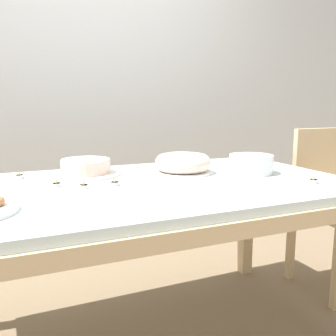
{
  "coord_description": "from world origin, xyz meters",
  "views": [
    {
      "loc": [
        -0.54,
        -1.46,
        1.09
      ],
      "look_at": [
        0.09,
        -0.01,
        0.82
      ],
      "focal_mm": 40.0,
      "sensor_mm": 36.0,
      "label": 1
    }
  ],
  "objects": [
    {
      "name": "plate_stack",
      "position": [
        0.54,
        0.01,
        0.8
      ],
      "size": [
        0.21,
        0.21,
        0.09
      ],
      "color": "white",
      "rests_on": "dining_table"
    },
    {
      "name": "wall_back",
      "position": [
        0.0,
        1.46,
        1.3
      ],
      "size": [
        8.0,
        0.1,
        2.6
      ],
      "primitive_type": "cube",
      "color": "silver",
      "rests_on": "ground"
    },
    {
      "name": "cake_chocolate_round",
      "position": [
        -0.2,
        0.28,
        0.79
      ],
      "size": [
        0.32,
        0.32,
        0.08
      ],
      "color": "white",
      "rests_on": "dining_table"
    },
    {
      "name": "tealight_near_front",
      "position": [
        -0.14,
        0.01,
        0.77
      ],
      "size": [
        0.04,
        0.04,
        0.04
      ],
      "color": "silver",
      "rests_on": "dining_table"
    },
    {
      "name": "chair",
      "position": [
        1.23,
        0.13,
        0.52
      ],
      "size": [
        0.45,
        0.45,
        0.94
      ],
      "color": "#D1B284",
      "rests_on": "ground"
    },
    {
      "name": "tealight_left_edge",
      "position": [
        -0.36,
        0.08,
        0.77
      ],
      "size": [
        0.04,
        0.04,
        0.04
      ],
      "color": "silver",
      "rests_on": "dining_table"
    },
    {
      "name": "tealight_centre",
      "position": [
        -0.27,
        0.01,
        0.77
      ],
      "size": [
        0.04,
        0.04,
        0.04
      ],
      "color": "silver",
      "rests_on": "dining_table"
    },
    {
      "name": "tealight_near_cakes",
      "position": [
        0.65,
        -0.28,
        0.77
      ],
      "size": [
        0.04,
        0.04,
        0.04
      ],
      "color": "silver",
      "rests_on": "dining_table"
    },
    {
      "name": "cake_golden_bundt",
      "position": [
        0.24,
        0.15,
        0.8
      ],
      "size": [
        0.28,
        0.28,
        0.09
      ],
      "color": "white",
      "rests_on": "dining_table"
    },
    {
      "name": "dining_table",
      "position": [
        0.0,
        0.0,
        0.67
      ],
      "size": [
        1.8,
        1.02,
        0.76
      ],
      "color": "silver",
      "rests_on": "ground"
    },
    {
      "name": "tealight_right_edge",
      "position": [
        -0.49,
        0.33,
        0.77
      ],
      "size": [
        0.04,
        0.04,
        0.04
      ],
      "color": "silver",
      "rests_on": "dining_table"
    }
  ]
}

